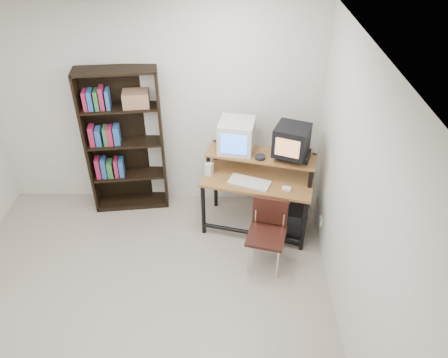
{
  "coord_description": "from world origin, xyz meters",
  "views": [
    {
      "loc": [
        0.95,
        -2.78,
        3.62
      ],
      "look_at": [
        0.86,
        1.1,
        0.92
      ],
      "focal_mm": 35.0,
      "sensor_mm": 36.0,
      "label": 1
    }
  ],
  "objects_px": {
    "school_chair": "(268,228)",
    "computer_desk": "(258,179)",
    "pc_tower": "(296,220)",
    "bookshelf": "(124,140)",
    "crt_monitor": "(236,136)",
    "crt_tv": "(292,141)"
  },
  "relations": [
    {
      "from": "school_chair",
      "to": "computer_desk",
      "type": "bearing_deg",
      "value": 110.75
    },
    {
      "from": "crt_monitor",
      "to": "pc_tower",
      "type": "height_order",
      "value": "crt_monitor"
    },
    {
      "from": "crt_monitor",
      "to": "computer_desk",
      "type": "bearing_deg",
      "value": -29.01
    },
    {
      "from": "crt_monitor",
      "to": "pc_tower",
      "type": "bearing_deg",
      "value": -16.46
    },
    {
      "from": "crt_tv",
      "to": "bookshelf",
      "type": "distance_m",
      "value": 2.05
    },
    {
      "from": "crt_monitor",
      "to": "bookshelf",
      "type": "height_order",
      "value": "bookshelf"
    },
    {
      "from": "crt_monitor",
      "to": "crt_tv",
      "type": "distance_m",
      "value": 0.64
    },
    {
      "from": "computer_desk",
      "to": "pc_tower",
      "type": "xyz_separation_m",
      "value": [
        0.47,
        -0.14,
        -0.49
      ]
    },
    {
      "from": "computer_desk",
      "to": "pc_tower",
      "type": "relative_size",
      "value": 3.07
    },
    {
      "from": "crt_monitor",
      "to": "bookshelf",
      "type": "distance_m",
      "value": 1.41
    },
    {
      "from": "school_chair",
      "to": "bookshelf",
      "type": "relative_size",
      "value": 0.43
    },
    {
      "from": "computer_desk",
      "to": "crt_monitor",
      "type": "height_order",
      "value": "crt_monitor"
    },
    {
      "from": "crt_monitor",
      "to": "school_chair",
      "type": "distance_m",
      "value": 1.12
    },
    {
      "from": "crt_monitor",
      "to": "school_chair",
      "type": "height_order",
      "value": "crt_monitor"
    },
    {
      "from": "computer_desk",
      "to": "crt_tv",
      "type": "distance_m",
      "value": 0.63
    },
    {
      "from": "crt_monitor",
      "to": "pc_tower",
      "type": "relative_size",
      "value": 1.01
    },
    {
      "from": "computer_desk",
      "to": "school_chair",
      "type": "height_order",
      "value": "computer_desk"
    },
    {
      "from": "computer_desk",
      "to": "bookshelf",
      "type": "bearing_deg",
      "value": 178.27
    },
    {
      "from": "school_chair",
      "to": "bookshelf",
      "type": "bearing_deg",
      "value": 161.57
    },
    {
      "from": "crt_monitor",
      "to": "crt_tv",
      "type": "bearing_deg",
      "value": -9.2
    },
    {
      "from": "crt_tv",
      "to": "pc_tower",
      "type": "relative_size",
      "value": 1.02
    },
    {
      "from": "crt_tv",
      "to": "pc_tower",
      "type": "bearing_deg",
      "value": -28.75
    }
  ]
}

